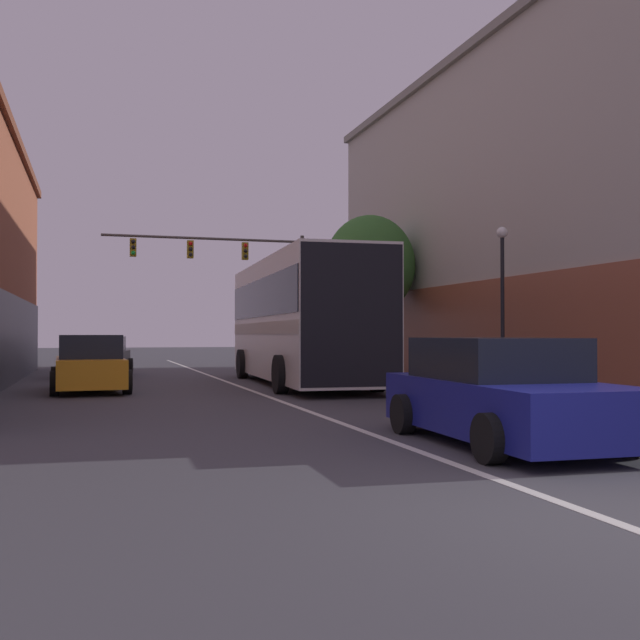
{
  "coord_description": "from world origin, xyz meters",
  "views": [
    {
      "loc": [
        -4.08,
        -5.3,
        1.55
      ],
      "look_at": [
        2.1,
        15.15,
        1.93
      ],
      "focal_mm": 42.0,
      "sensor_mm": 36.0,
      "label": 1
    }
  ],
  "objects_px": {
    "hatchback_foreground": "(502,394)",
    "parked_car_left_mid": "(96,353)",
    "traffic_signal_gantry": "(236,266)",
    "street_lamp": "(502,301)",
    "street_tree_near": "(370,265)",
    "bus": "(301,316)",
    "parked_car_left_far": "(90,365)",
    "parked_car_left_near": "(99,358)"
  },
  "relations": [
    {
      "from": "hatchback_foreground",
      "to": "street_lamp",
      "type": "xyz_separation_m",
      "value": [
        4.62,
        7.8,
        1.67
      ]
    },
    {
      "from": "hatchback_foreground",
      "to": "street_tree_near",
      "type": "relative_size",
      "value": 0.76
    },
    {
      "from": "hatchback_foreground",
      "to": "bus",
      "type": "bearing_deg",
      "value": -0.72
    },
    {
      "from": "parked_car_left_mid",
      "to": "traffic_signal_gantry",
      "type": "height_order",
      "value": "traffic_signal_gantry"
    },
    {
      "from": "hatchback_foreground",
      "to": "parked_car_left_mid",
      "type": "bearing_deg",
      "value": 13.72
    },
    {
      "from": "parked_car_left_mid",
      "to": "traffic_signal_gantry",
      "type": "xyz_separation_m",
      "value": [
        6.15,
        -0.87,
        3.98
      ]
    },
    {
      "from": "parked_car_left_far",
      "to": "parked_car_left_mid",
      "type": "bearing_deg",
      "value": -3.18
    },
    {
      "from": "bus",
      "to": "traffic_signal_gantry",
      "type": "xyz_separation_m",
      "value": [
        0.2,
        11.98,
        2.56
      ]
    },
    {
      "from": "bus",
      "to": "traffic_signal_gantry",
      "type": "distance_m",
      "value": 12.26
    },
    {
      "from": "traffic_signal_gantry",
      "to": "parked_car_left_near",
      "type": "bearing_deg",
      "value": -135.43
    },
    {
      "from": "traffic_signal_gantry",
      "to": "parked_car_left_mid",
      "type": "bearing_deg",
      "value": 171.92
    },
    {
      "from": "parked_car_left_far",
      "to": "street_lamp",
      "type": "bearing_deg",
      "value": -112.34
    },
    {
      "from": "bus",
      "to": "street_tree_near",
      "type": "bearing_deg",
      "value": -39.4
    },
    {
      "from": "traffic_signal_gantry",
      "to": "street_lamp",
      "type": "relative_size",
      "value": 2.14
    },
    {
      "from": "parked_car_left_mid",
      "to": "street_tree_near",
      "type": "xyz_separation_m",
      "value": [
        9.83,
        -8.56,
        3.45
      ]
    },
    {
      "from": "bus",
      "to": "parked_car_left_far",
      "type": "xyz_separation_m",
      "value": [
        -6.15,
        -1.13,
        -1.38
      ]
    },
    {
      "from": "parked_car_left_far",
      "to": "street_lamp",
      "type": "relative_size",
      "value": 0.98
    },
    {
      "from": "traffic_signal_gantry",
      "to": "street_tree_near",
      "type": "distance_m",
      "value": 8.54
    },
    {
      "from": "parked_car_left_mid",
      "to": "parked_car_left_far",
      "type": "height_order",
      "value": "parked_car_left_far"
    },
    {
      "from": "bus",
      "to": "parked_car_left_near",
      "type": "height_order",
      "value": "bus"
    },
    {
      "from": "parked_car_left_far",
      "to": "street_tree_near",
      "type": "relative_size",
      "value": 0.7
    },
    {
      "from": "bus",
      "to": "parked_car_left_near",
      "type": "bearing_deg",
      "value": 47.06
    },
    {
      "from": "bus",
      "to": "parked_car_left_mid",
      "type": "distance_m",
      "value": 14.24
    },
    {
      "from": "parked_car_left_near",
      "to": "hatchback_foreground",
      "type": "bearing_deg",
      "value": -156.68
    },
    {
      "from": "hatchback_foreground",
      "to": "parked_car_left_far",
      "type": "xyz_separation_m",
      "value": [
        -5.6,
        11.51,
        0.01
      ]
    },
    {
      "from": "parked_car_left_far",
      "to": "street_lamp",
      "type": "distance_m",
      "value": 11.01
    },
    {
      "from": "hatchback_foreground",
      "to": "street_lamp",
      "type": "relative_size",
      "value": 1.05
    },
    {
      "from": "hatchback_foreground",
      "to": "parked_car_left_far",
      "type": "distance_m",
      "value": 12.8
    },
    {
      "from": "hatchback_foreground",
      "to": "parked_car_left_mid",
      "type": "relative_size",
      "value": 1.1
    },
    {
      "from": "traffic_signal_gantry",
      "to": "street_lamp",
      "type": "xyz_separation_m",
      "value": [
        3.88,
        -16.83,
        -2.27
      ]
    },
    {
      "from": "parked_car_left_far",
      "to": "traffic_signal_gantry",
      "type": "relative_size",
      "value": 0.46
    },
    {
      "from": "street_tree_near",
      "to": "street_lamp",
      "type": "bearing_deg",
      "value": -88.77
    },
    {
      "from": "hatchback_foreground",
      "to": "traffic_signal_gantry",
      "type": "bearing_deg",
      "value": 0.02
    },
    {
      "from": "bus",
      "to": "street_tree_near",
      "type": "relative_size",
      "value": 1.85
    },
    {
      "from": "street_tree_near",
      "to": "bus",
      "type": "bearing_deg",
      "value": -132.03
    },
    {
      "from": "bus",
      "to": "parked_car_left_far",
      "type": "relative_size",
      "value": 2.64
    },
    {
      "from": "parked_car_left_near",
      "to": "parked_car_left_far",
      "type": "xyz_separation_m",
      "value": [
        -0.27,
        -7.13,
        0.02
      ]
    },
    {
      "from": "parked_car_left_mid",
      "to": "street_lamp",
      "type": "height_order",
      "value": "street_lamp"
    },
    {
      "from": "parked_car_left_mid",
      "to": "street_tree_near",
      "type": "relative_size",
      "value": 0.69
    },
    {
      "from": "hatchback_foreground",
      "to": "street_tree_near",
      "type": "height_order",
      "value": "street_tree_near"
    },
    {
      "from": "hatchback_foreground",
      "to": "street_tree_near",
      "type": "distance_m",
      "value": 17.84
    },
    {
      "from": "parked_car_left_mid",
      "to": "parked_car_left_far",
      "type": "xyz_separation_m",
      "value": [
        -0.2,
        -13.99,
        0.05
      ]
    }
  ]
}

